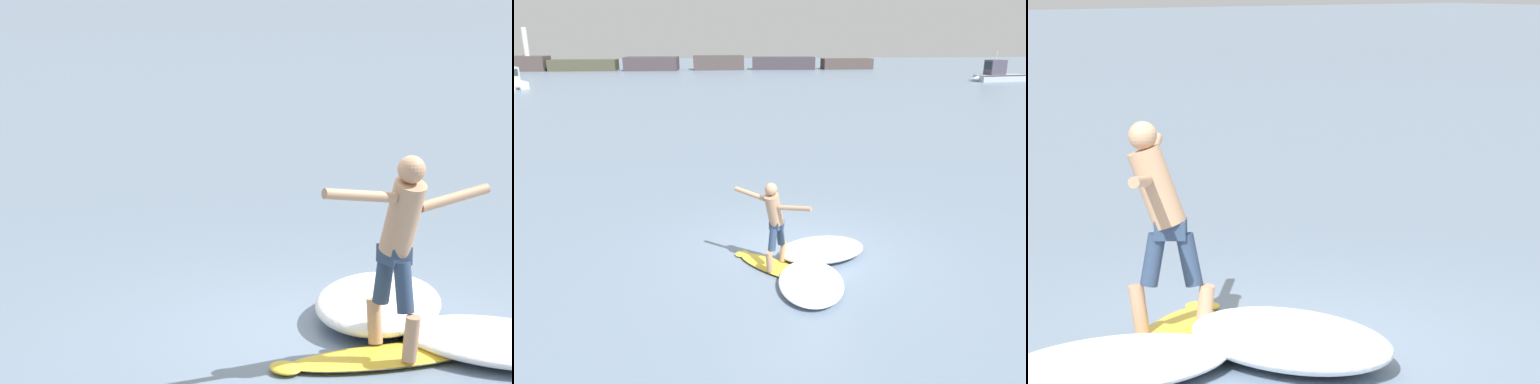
{
  "view_description": "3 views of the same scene",
  "coord_description": "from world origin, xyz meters",
  "views": [
    {
      "loc": [
        -10.2,
        -3.83,
        3.67
      ],
      "look_at": [
        -0.1,
        0.82,
        1.29
      ],
      "focal_mm": 85.0,
      "sensor_mm": 36.0,
      "label": 1
    },
    {
      "loc": [
        -1.56,
        -9.76,
        4.49
      ],
      "look_at": [
        -0.51,
        1.13,
        1.06
      ],
      "focal_mm": 35.0,
      "sensor_mm": 36.0,
      "label": 2
    },
    {
      "loc": [
        7.88,
        -5.79,
        3.02
      ],
      "look_at": [
        -0.86,
        0.7,
        1.09
      ],
      "focal_mm": 85.0,
      "sensor_mm": 36.0,
      "label": 3
    }
  ],
  "objects": [
    {
      "name": "surfer",
      "position": [
        -0.61,
        -0.77,
        1.14
      ],
      "size": [
        1.4,
        1.08,
        1.79
      ],
      "color": "tan",
      "rests_on": "surfboard"
    },
    {
      "name": "wave_foam_at_nose",
      "position": [
        0.46,
        -0.22,
        0.18
      ],
      "size": [
        2.07,
        1.59,
        0.35
      ],
      "color": "white",
      "rests_on": "ground"
    },
    {
      "name": "ground_plane",
      "position": [
        0.0,
        0.0,
        0.0
      ],
      "size": [
        200.0,
        200.0,
        0.0
      ],
      "primitive_type": "plane",
      "color": "slate"
    },
    {
      "name": "surfboard",
      "position": [
        -0.58,
        -0.67,
        0.04
      ],
      "size": [
        1.75,
        1.86,
        0.21
      ],
      "color": "yellow",
      "rests_on": "ground"
    },
    {
      "name": "wave_foam_at_tail",
      "position": [
        -0.0,
        -1.54,
        0.12
      ],
      "size": [
        1.39,
        1.99,
        0.23
      ],
      "color": "white",
      "rests_on": "ground"
    }
  ]
}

